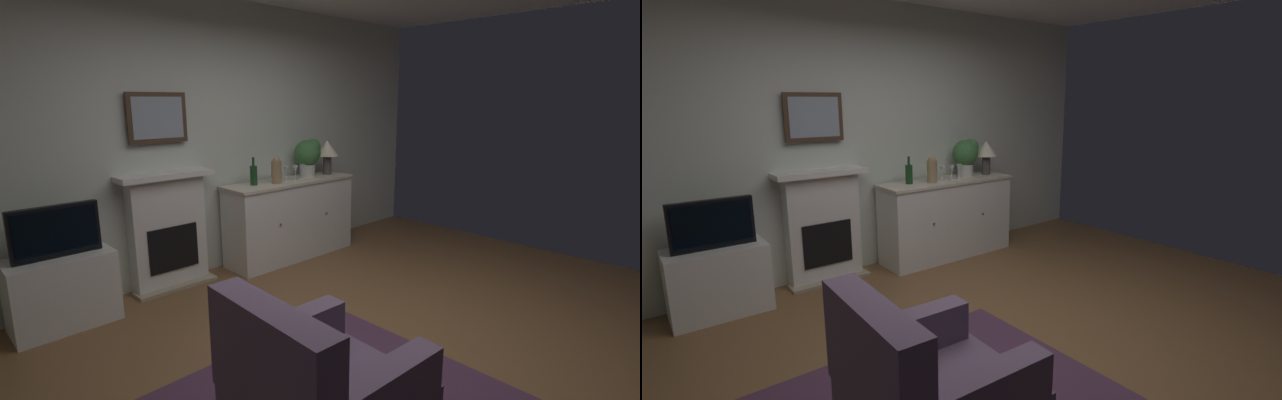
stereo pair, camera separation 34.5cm
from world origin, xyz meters
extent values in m
cube|color=brown|center=(0.00, 0.00, -0.05)|extent=(6.32, 4.45, 0.10)
cube|color=silver|center=(0.00, 2.19, 1.36)|extent=(6.32, 0.06, 2.73)
cube|color=white|center=(-0.51, 2.07, 0.53)|extent=(0.70, 0.18, 1.05)
cube|color=tan|center=(-0.51, 1.98, 0.01)|extent=(0.77, 0.20, 0.03)
cube|color=black|center=(-0.51, 1.98, 0.39)|extent=(0.48, 0.02, 0.42)
cube|color=white|center=(-0.51, 2.04, 1.07)|extent=(0.87, 0.27, 0.05)
cube|color=#473323|center=(-0.51, 2.11, 1.59)|extent=(0.55, 0.03, 0.45)
cube|color=#8C99A8|center=(-0.51, 2.10, 1.59)|extent=(0.47, 0.01, 0.37)
cube|color=white|center=(0.85, 1.89, 0.43)|extent=(1.53, 0.45, 0.85)
cube|color=beige|center=(0.85, 1.89, 0.87)|extent=(1.56, 0.48, 0.03)
sphere|color=brown|center=(0.52, 1.65, 0.49)|extent=(0.02, 0.02, 0.02)
sphere|color=brown|center=(1.19, 1.65, 0.49)|extent=(0.02, 0.02, 0.02)
cylinder|color=#4C4742|center=(1.44, 1.89, 0.99)|extent=(0.10, 0.10, 0.22)
cone|color=#EFE5C6|center=(1.44, 1.89, 1.19)|extent=(0.26, 0.26, 0.18)
cylinder|color=#193F1E|center=(0.40, 1.93, 0.98)|extent=(0.08, 0.08, 0.20)
cylinder|color=#193F1E|center=(0.40, 1.93, 1.13)|extent=(0.03, 0.03, 0.09)
cylinder|color=silver|center=(0.78, 1.87, 0.88)|extent=(0.06, 0.06, 0.00)
cylinder|color=silver|center=(0.78, 1.87, 0.93)|extent=(0.01, 0.01, 0.09)
cone|color=silver|center=(0.78, 1.87, 1.01)|extent=(0.07, 0.07, 0.07)
cylinder|color=silver|center=(0.89, 1.84, 0.88)|extent=(0.06, 0.06, 0.00)
cylinder|color=silver|center=(0.89, 1.84, 0.93)|extent=(0.01, 0.01, 0.09)
cone|color=silver|center=(0.89, 1.84, 1.01)|extent=(0.07, 0.07, 0.07)
cylinder|color=silver|center=(1.00, 1.85, 0.88)|extent=(0.06, 0.06, 0.00)
cylinder|color=silver|center=(1.00, 1.85, 0.93)|extent=(0.01, 0.01, 0.09)
cone|color=silver|center=(1.00, 1.85, 1.01)|extent=(0.07, 0.07, 0.07)
cylinder|color=#9E7F5B|center=(0.63, 1.84, 1.00)|extent=(0.11, 0.11, 0.24)
sphere|color=#9E7F5B|center=(0.63, 1.84, 1.12)|extent=(0.08, 0.08, 0.08)
cube|color=white|center=(-1.48, 1.90, 0.29)|extent=(0.75, 0.42, 0.58)
cube|color=black|center=(-1.48, 1.88, 0.78)|extent=(0.62, 0.06, 0.40)
cube|color=black|center=(-1.48, 1.85, 0.78)|extent=(0.57, 0.01, 0.35)
cylinder|color=beige|center=(1.16, 1.94, 0.95)|extent=(0.18, 0.18, 0.14)
sphere|color=#3D753D|center=(1.16, 1.94, 1.15)|extent=(0.30, 0.30, 0.30)
sphere|color=#3D753D|center=(1.22, 1.91, 1.22)|extent=(0.18, 0.18, 0.18)
cube|color=#604C66|center=(-1.29, -0.50, 0.67)|extent=(0.19, 0.77, 0.50)
cube|color=#604C66|center=(-0.98, -0.83, 0.53)|extent=(0.73, 0.17, 0.22)
cube|color=#604C66|center=(-0.95, -0.19, 0.53)|extent=(0.73, 0.17, 0.22)
cylinder|color=#473323|center=(-0.61, -0.21, 0.05)|extent=(0.05, 0.05, 0.10)
camera|label=1|loc=(-2.33, -1.86, 1.75)|focal=25.34mm
camera|label=2|loc=(-2.07, -2.09, 1.75)|focal=25.34mm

